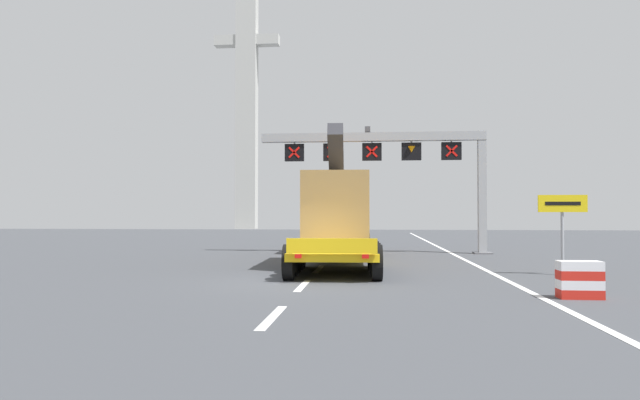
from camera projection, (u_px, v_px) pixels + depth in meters
The scene contains 8 objects.
ground at pixel (302, 281), 17.05m from camera, with size 112.00×112.00×0.00m, color #424449.
lane_markings at pixel (338, 249), 33.05m from camera, with size 0.20×46.77×0.01m.
edge_line_right at pixel (453, 254), 28.44m from camera, with size 0.20×63.00×0.01m, color silver.
overhead_lane_gantry at pixel (398, 155), 29.28m from camera, with size 11.86×0.90×6.58m.
heavy_haul_truck_yellow at pixel (338, 215), 24.65m from camera, with size 3.44×14.13×5.30m.
exit_sign_yellow at pixel (562, 214), 18.71m from camera, with size 1.58×0.15×2.66m.
crash_barrier_striped at pixel (580, 280), 13.57m from camera, with size 1.00×0.51×0.90m.
bridge_pylon_distant at pixel (247, 74), 78.02m from camera, with size 9.00×2.00×41.92m.
Camera 1 is at (2.10, -16.99, 2.03)m, focal length 31.72 mm.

